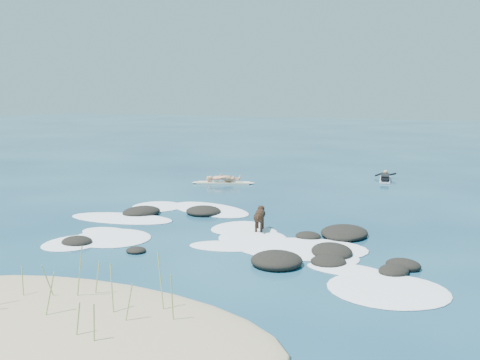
% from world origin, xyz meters
% --- Properties ---
extents(ground, '(160.00, 160.00, 0.00)m').
position_xyz_m(ground, '(0.00, 0.00, 0.00)').
color(ground, '#0A2642').
rests_on(ground, ground).
extents(sand_dune, '(9.00, 4.40, 0.60)m').
position_xyz_m(sand_dune, '(0.00, -8.20, 0.00)').
color(sand_dune, '#9E8966').
rests_on(sand_dune, ground).
extents(dune_grass, '(3.66, 1.89, 1.23)m').
position_xyz_m(dune_grass, '(0.14, -8.03, 0.62)').
color(dune_grass, '#8EAB52').
rests_on(dune_grass, ground).
extents(reef_rocks, '(13.37, 7.81, 0.43)m').
position_xyz_m(reef_rocks, '(0.60, -1.23, 0.09)').
color(reef_rocks, black).
rests_on(reef_rocks, ground).
extents(breaking_foam, '(13.25, 8.68, 0.12)m').
position_xyz_m(breaking_foam, '(0.03, -1.38, 0.01)').
color(breaking_foam, white).
rests_on(breaking_foam, ground).
extents(standing_surfer_rig, '(3.00, 1.42, 1.77)m').
position_xyz_m(standing_surfer_rig, '(-4.52, 7.67, 0.70)').
color(standing_surfer_rig, beige).
rests_on(standing_surfer_rig, ground).
extents(paddling_surfer_rig, '(1.11, 2.51, 0.43)m').
position_xyz_m(paddling_surfer_rig, '(2.57, 12.00, 0.15)').
color(paddling_surfer_rig, silver).
rests_on(paddling_surfer_rig, ground).
extents(dog, '(0.54, 1.24, 0.80)m').
position_xyz_m(dog, '(0.66, -0.15, 0.53)').
color(dog, black).
rests_on(dog, ground).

